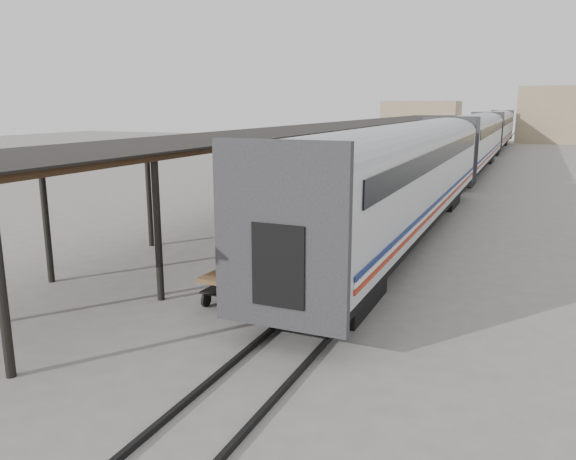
% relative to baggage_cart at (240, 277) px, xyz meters
% --- Properties ---
extents(ground, '(160.00, 160.00, 0.00)m').
position_rel_baggage_cart_xyz_m(ground, '(-0.67, 1.06, -0.65)').
color(ground, slate).
rests_on(ground, ground).
extents(train, '(3.45, 76.01, 4.01)m').
position_rel_baggage_cart_xyz_m(train, '(2.53, 34.85, 2.04)').
color(train, silver).
rests_on(train, ground).
extents(canopy, '(4.90, 64.30, 4.15)m').
position_rel_baggage_cart_xyz_m(canopy, '(-4.07, 25.06, 3.36)').
color(canopy, '#422B19').
rests_on(canopy, ground).
extents(rails, '(1.54, 150.00, 0.12)m').
position_rel_baggage_cart_xyz_m(rails, '(2.53, 35.06, -0.59)').
color(rails, black).
rests_on(rails, ground).
extents(building_left, '(12.00, 8.00, 6.00)m').
position_rel_baggage_cart_xyz_m(building_left, '(-10.67, 83.06, 2.35)').
color(building_left, tan).
rests_on(building_left, ground).
extents(baggage_cart, '(1.39, 2.47, 0.86)m').
position_rel_baggage_cart_xyz_m(baggage_cart, '(0.00, 0.00, 0.00)').
color(baggage_cart, brown).
rests_on(baggage_cart, ground).
extents(suitcase_stack, '(1.26, 1.06, 0.59)m').
position_rel_baggage_cart_xyz_m(suitcase_stack, '(-0.08, 0.39, 0.41)').
color(suitcase_stack, '#3A3A3C').
rests_on(suitcase_stack, baggage_cart).
extents(luggage_tug, '(0.97, 1.49, 1.27)m').
position_rel_baggage_cart_xyz_m(luggage_tug, '(-3.02, 20.07, -0.07)').
color(luggage_tug, maroon).
rests_on(luggage_tug, ground).
extents(porter, '(0.50, 0.73, 1.94)m').
position_rel_baggage_cart_xyz_m(porter, '(0.25, -0.65, 1.18)').
color(porter, navy).
rests_on(porter, baggage_cart).
extents(pedestrian, '(1.08, 0.76, 1.71)m').
position_rel_baggage_cart_xyz_m(pedestrian, '(-4.32, 19.31, 0.20)').
color(pedestrian, black).
rests_on(pedestrian, ground).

